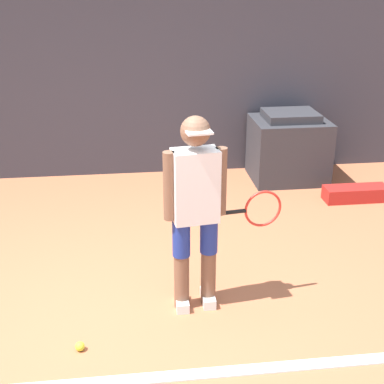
{
  "coord_description": "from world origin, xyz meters",
  "views": [
    {
      "loc": [
        0.02,
        -3.27,
        2.52
      ],
      "look_at": [
        0.49,
        0.56,
        0.91
      ],
      "focal_mm": 50.0,
      "sensor_mm": 36.0,
      "label": 1
    }
  ],
  "objects_px": {
    "tennis_player": "(197,207)",
    "covered_chair": "(288,148)",
    "equipment_bag": "(356,194)",
    "tennis_ball": "(80,346)"
  },
  "relations": [
    {
      "from": "tennis_player",
      "to": "covered_chair",
      "type": "height_order",
      "value": "tennis_player"
    },
    {
      "from": "equipment_bag",
      "to": "tennis_ball",
      "type": "bearing_deg",
      "value": -142.32
    },
    {
      "from": "tennis_player",
      "to": "equipment_bag",
      "type": "bearing_deg",
      "value": 33.97
    },
    {
      "from": "tennis_player",
      "to": "covered_chair",
      "type": "xyz_separation_m",
      "value": [
        1.53,
        2.67,
        -0.45
      ]
    },
    {
      "from": "equipment_bag",
      "to": "covered_chair",
      "type": "bearing_deg",
      "value": 127.3
    },
    {
      "from": "tennis_player",
      "to": "tennis_ball",
      "type": "bearing_deg",
      "value": -159.71
    },
    {
      "from": "covered_chair",
      "to": "equipment_bag",
      "type": "distance_m",
      "value": 1.05
    },
    {
      "from": "tennis_player",
      "to": "tennis_ball",
      "type": "distance_m",
      "value": 1.31
    },
    {
      "from": "tennis_ball",
      "to": "equipment_bag",
      "type": "height_order",
      "value": "equipment_bag"
    },
    {
      "from": "tennis_ball",
      "to": "covered_chair",
      "type": "bearing_deg",
      "value": 52.26
    }
  ]
}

